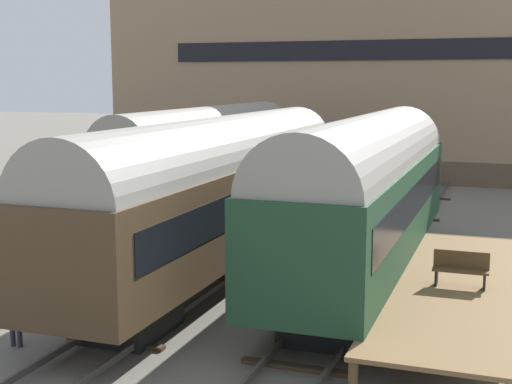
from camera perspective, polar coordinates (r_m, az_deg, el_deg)
ground_plane at (r=20.27m, az=-6.82°, el=-9.11°), size 200.00×200.00×0.00m
track_left at (r=22.57m, az=-17.37°, el=-7.19°), size 2.60×60.00×0.26m
track_middle at (r=20.22m, az=-6.82°, el=-8.72°), size 2.60×60.00×0.26m
track_right at (r=18.72m, az=6.03°, el=-10.18°), size 2.60×60.00×0.26m
train_car_green at (r=22.22m, az=8.83°, el=0.27°), size 3.07×15.70×5.21m
train_car_brown at (r=22.79m, az=-2.93°, el=0.47°), size 3.06×17.82×5.12m
train_car_grey at (r=33.31m, az=-3.87°, el=3.12°), size 2.89×16.82×5.05m
station_platform at (r=19.63m, az=15.56°, el=-7.15°), size 3.18×12.09×1.00m
bench at (r=19.13m, az=16.07°, el=-5.84°), size 1.40×0.40×0.91m
person_worker at (r=17.89m, az=-18.76°, el=-8.41°), size 0.32×0.32×1.77m
warehouse_building at (r=51.11m, az=9.60°, el=10.01°), size 33.95×13.93×14.60m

